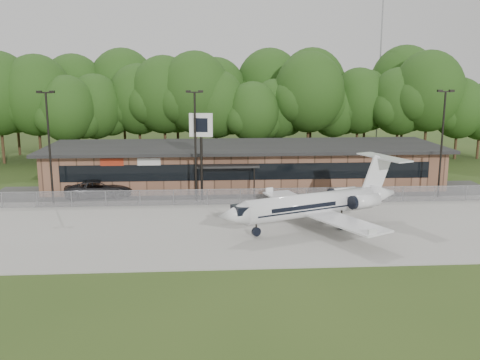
{
  "coord_description": "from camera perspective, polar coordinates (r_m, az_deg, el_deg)",
  "views": [
    {
      "loc": [
        -4.07,
        -31.79,
        11.97
      ],
      "look_at": [
        -1.23,
        12.0,
        2.94
      ],
      "focal_mm": 40.0,
      "sensor_mm": 36.0,
      "label": 1
    }
  ],
  "objects": [
    {
      "name": "treeline",
      "position": [
        74.04,
        -0.56,
        8.17
      ],
      "size": [
        72.0,
        12.0,
        15.0
      ],
      "primitive_type": null,
      "color": "#1D3D13",
      "rests_on": "ground"
    },
    {
      "name": "terminal",
      "position": [
        56.73,
        0.46,
        1.69
      ],
      "size": [
        41.0,
        11.65,
        4.3
      ],
      "color": "brown",
      "rests_on": "ground"
    },
    {
      "name": "business_jet",
      "position": [
        41.21,
        8.21,
        -2.63
      ],
      "size": [
        15.51,
        13.85,
        5.33
      ],
      "rotation": [
        0.0,
        0.0,
        0.39
      ],
      "color": "silver",
      "rests_on": "ground"
    },
    {
      "name": "suv",
      "position": [
        52.78,
        -14.82,
        -0.9
      ],
      "size": [
        6.61,
        3.68,
        1.75
      ],
      "primitive_type": "imported",
      "rotation": [
        0.0,
        0.0,
        1.7
      ],
      "color": "#2D2D2F",
      "rests_on": "ground"
    },
    {
      "name": "radio_mast",
      "position": [
        83.94,
        14.69,
        11.62
      ],
      "size": [
        0.2,
        0.2,
        25.0
      ],
      "primitive_type": "cylinder",
      "color": "gray",
      "rests_on": "ground"
    },
    {
      "name": "parking_lot",
      "position": [
        52.82,
        0.8,
        -1.43
      ],
      "size": [
        50.0,
        9.0,
        0.06
      ],
      "primitive_type": "cube",
      "color": "#383835",
      "rests_on": "ground"
    },
    {
      "name": "ground",
      "position": [
        34.21,
        3.4,
        -8.87
      ],
      "size": [
        160.0,
        160.0,
        0.0
      ],
      "primitive_type": "plane",
      "color": "#2F4819",
      "rests_on": "ground"
    },
    {
      "name": "light_pole_right",
      "position": [
        53.43,
        20.78,
        4.44
      ],
      "size": [
        1.55,
        0.3,
        10.23
      ],
      "color": "black",
      "rests_on": "ground"
    },
    {
      "name": "fence",
      "position": [
        48.28,
        1.23,
        -1.78
      ],
      "size": [
        46.0,
        0.04,
        1.52
      ],
      "color": "gray",
      "rests_on": "ground"
    },
    {
      "name": "light_pole_left",
      "position": [
        50.62,
        -19.71,
        4.15
      ],
      "size": [
        1.55,
        0.3,
        10.23
      ],
      "color": "black",
      "rests_on": "ground"
    },
    {
      "name": "light_pole_mid",
      "position": [
        48.67,
        -4.79,
        4.52
      ],
      "size": [
        1.55,
        0.3,
        10.23
      ],
      "color": "black",
      "rests_on": "ground"
    },
    {
      "name": "pole_sign",
      "position": [
        48.92,
        -4.17,
        4.88
      ],
      "size": [
        2.15,
        0.57,
        8.16
      ],
      "rotation": [
        0.0,
        0.0,
        -0.16
      ],
      "color": "black",
      "rests_on": "ground"
    },
    {
      "name": "apron",
      "position": [
        41.74,
        2.05,
        -4.98
      ],
      "size": [
        64.0,
        18.0,
        0.08
      ],
      "primitive_type": "cube",
      "color": "#9E9B93",
      "rests_on": "ground"
    }
  ]
}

